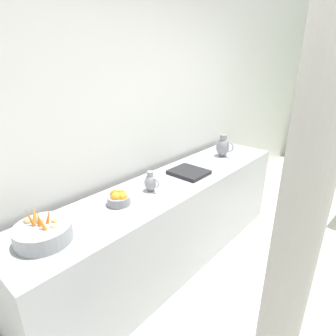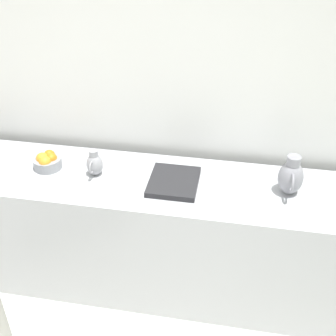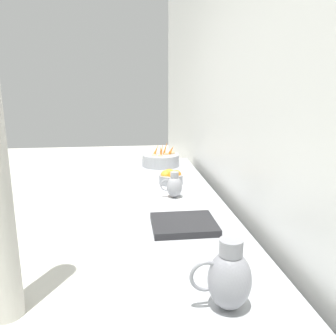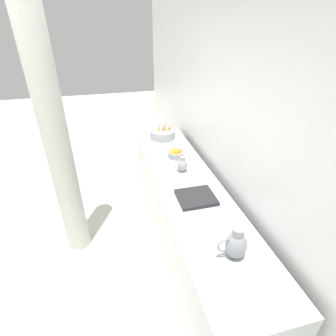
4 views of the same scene
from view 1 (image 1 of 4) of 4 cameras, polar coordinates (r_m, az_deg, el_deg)
tile_wall_left at (r=3.00m, az=0.64°, el=13.08°), size 0.10×8.08×3.00m
prep_counter at (r=2.75m, az=0.52°, el=-11.39°), size 0.63×2.98×0.89m
vegetable_colander at (r=1.90m, az=-24.42°, el=-12.06°), size 0.35×0.35×0.23m
orange_bowl at (r=2.17m, az=-10.21°, el=-6.16°), size 0.18×0.18×0.11m
metal_pitcher_tall at (r=3.24m, az=11.30°, el=4.38°), size 0.21×0.15×0.25m
metal_pitcher_short at (r=2.34m, az=-3.62°, el=-2.94°), size 0.15×0.10×0.18m
counter_sink_basin at (r=2.71m, az=4.32°, el=-0.87°), size 0.34×0.30×0.04m
support_column at (r=1.48m, az=27.67°, el=1.80°), size 0.25×0.25×3.00m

